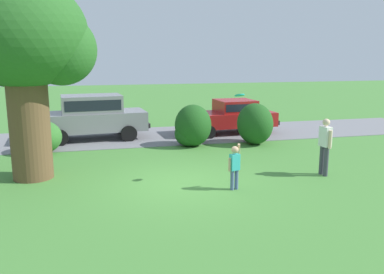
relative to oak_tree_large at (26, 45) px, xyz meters
name	(u,v)px	position (x,y,z in m)	size (l,w,h in m)	color
ground_plane	(178,184)	(4.01, -1.72, -3.88)	(80.00, 80.00, 0.00)	#478438
driveway_strip	(146,136)	(4.01, 5.27, -3.87)	(28.00, 4.40, 0.02)	slate
oak_tree_large	(26,45)	(0.00, 0.00, 0.00)	(3.81, 3.77, 5.72)	brown
shrub_near_tree	(44,137)	(-0.08, 3.15, -3.29)	(1.32, 1.58, 1.19)	#33702B
shrub_centre_left	(192,128)	(5.57, 2.95, -3.13)	(1.48, 1.53, 1.67)	#1E511C
shrub_centre	(255,126)	(8.16, 2.68, -3.12)	(1.43, 1.71, 1.68)	#1E511C
parked_sedan	(230,115)	(7.95, 5.15, -3.04)	(4.50, 2.29, 1.56)	maroon
parked_suv	(92,115)	(1.71, 5.23, -2.81)	(4.83, 2.39, 1.92)	gray
child_thrower	(235,164)	(5.40, -2.59, -3.17)	(0.42, 0.33, 1.29)	#4C608C
frisbee	(240,95)	(5.72, -1.97, -1.38)	(0.28, 0.28, 0.11)	#1EB7B2
adult_onlooker	(325,144)	(8.49, -1.96, -2.90)	(0.26, 0.53, 1.74)	#3F3F4C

